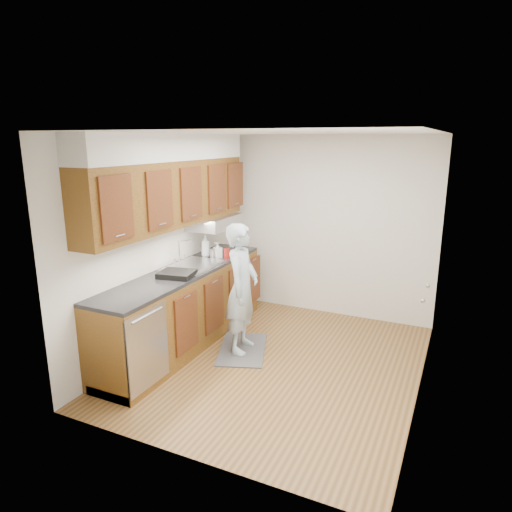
{
  "coord_description": "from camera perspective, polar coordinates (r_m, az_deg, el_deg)",
  "views": [
    {
      "loc": [
        1.75,
        -4.32,
        2.44
      ],
      "look_at": [
        -0.38,
        0.25,
        1.14
      ],
      "focal_mm": 32.0,
      "sensor_mm": 36.0,
      "label": 1
    }
  ],
  "objects": [
    {
      "name": "floor_mat",
      "position": [
        5.54,
        -1.71,
        -11.57
      ],
      "size": [
        0.8,
        1.02,
        0.02
      ],
      "primitive_type": "cube",
      "rotation": [
        0.0,
        0.0,
        0.35
      ],
      "color": "#5F5F62",
      "rests_on": "floor"
    },
    {
      "name": "dish_rack",
      "position": [
        5.19,
        -9.87,
        -2.22
      ],
      "size": [
        0.43,
        0.38,
        0.06
      ],
      "primitive_type": "cube",
      "rotation": [
        0.0,
        0.0,
        0.18
      ],
      "color": "black",
      "rests_on": "counter"
    },
    {
      "name": "wall_back",
      "position": [
        6.43,
        8.77,
        3.61
      ],
      "size": [
        3.0,
        0.02,
        2.5
      ],
      "primitive_type": "cube",
      "color": "silver",
      "rests_on": "floor"
    },
    {
      "name": "person",
      "position": [
        5.22,
        -1.78,
        -3.0
      ],
      "size": [
        0.49,
        0.66,
        1.71
      ],
      "primitive_type": "imported",
      "rotation": [
        0.0,
        0.0,
        1.72
      ],
      "color": "#A6BDCA",
      "rests_on": "floor_mat"
    },
    {
      "name": "upper_cabinets",
      "position": [
        5.36,
        -10.32,
        8.97
      ],
      "size": [
        0.47,
        2.8,
        1.21
      ],
      "color": "brown",
      "rests_on": "wall_left"
    },
    {
      "name": "wall_right",
      "position": [
        4.49,
        20.88,
        -1.9
      ],
      "size": [
        0.02,
        3.5,
        2.5
      ],
      "primitive_type": "cube",
      "color": "silver",
      "rests_on": "floor"
    },
    {
      "name": "ceiling",
      "position": [
        4.66,
        3.04,
        15.17
      ],
      "size": [
        3.5,
        3.5,
        0.0
      ],
      "primitive_type": "plane",
      "rotation": [
        3.14,
        0.0,
        0.0
      ],
      "color": "white",
      "rests_on": "wall_left"
    },
    {
      "name": "counter",
      "position": [
        5.58,
        -8.81,
        -6.19
      ],
      "size": [
        0.64,
        2.8,
        1.3
      ],
      "color": "brown",
      "rests_on": "floor"
    },
    {
      "name": "steel_can",
      "position": [
        5.88,
        -5.46,
        0.25
      ],
      "size": [
        0.08,
        0.08,
        0.13
      ],
      "primitive_type": "cylinder",
      "rotation": [
        0.0,
        0.0,
        0.23
      ],
      "color": "#A5A5AA",
      "rests_on": "counter"
    },
    {
      "name": "closet_door",
      "position": [
        4.84,
        20.79,
        -3.53
      ],
      "size": [
        0.02,
        1.22,
        2.05
      ],
      "primitive_type": "cube",
      "color": "silver",
      "rests_on": "wall_right"
    },
    {
      "name": "soap_bottle_a",
      "position": [
        5.97,
        -6.32,
        1.31
      ],
      "size": [
        0.13,
        0.13,
        0.3
      ],
      "primitive_type": "imported",
      "rotation": [
        0.0,
        0.0,
        0.13
      ],
      "color": "silver",
      "rests_on": "counter"
    },
    {
      "name": "soap_bottle_b",
      "position": [
        5.91,
        -4.81,
        0.74
      ],
      "size": [
        0.13,
        0.13,
        0.21
      ],
      "primitive_type": "imported",
      "rotation": [
        0.0,
        0.0,
        -0.67
      ],
      "color": "silver",
      "rests_on": "counter"
    },
    {
      "name": "soda_can",
      "position": [
        5.88,
        -3.69,
        0.33
      ],
      "size": [
        0.09,
        0.09,
        0.13
      ],
      "primitive_type": "cylinder",
      "rotation": [
        0.0,
        0.0,
        0.29
      ],
      "color": "red",
      "rests_on": "counter"
    },
    {
      "name": "wall_left",
      "position": [
        5.53,
        -11.69,
        1.73
      ],
      "size": [
        0.02,
        3.5,
        2.5
      ],
      "primitive_type": "cube",
      "color": "silver",
      "rests_on": "floor"
    },
    {
      "name": "floor",
      "position": [
        5.26,
        2.67,
        -13.2
      ],
      "size": [
        3.5,
        3.5,
        0.0
      ],
      "primitive_type": "plane",
      "color": "brown",
      "rests_on": "ground"
    }
  ]
}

